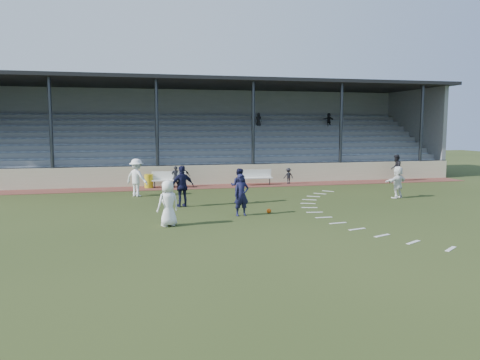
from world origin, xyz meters
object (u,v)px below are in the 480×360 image
Objects in this scene: bench_right at (256,176)px; official at (396,168)px; football at (269,211)px; player_navy_lead at (241,195)px; trash_bin at (149,181)px; bench_left at (169,178)px; player_white_lead at (168,203)px.

official is at bearing -1.81° from bench_right.
bench_right is 10.29× the size of football.
official reaches higher than football.
trash_bin is at bearing 102.04° from player_navy_lead.
bench_right is 9.59m from official.
trash_bin is 10.12m from player_navy_lead.
bench_left is 10.41× the size of football.
bench_left reaches higher than trash_bin.
bench_right is at bearing -47.45° from official.
player_navy_lead is (-3.17, -9.44, 0.27)m from bench_right.
football is 1.48m from player_navy_lead.
player_navy_lead is 0.98× the size of official.
trash_bin is 10.35m from football.
official is (14.91, -0.00, 0.30)m from bench_left.
player_navy_lead is at bearing -69.35° from bench_left.
official is at bearing -0.45° from trash_bin.
football is 0.12× the size of player_white_lead.
bench_left is at bearing -47.33° from official.
football is (-1.93, -9.18, -0.49)m from bench_right.
bench_left is 9.78m from football.
official is (15.80, 10.74, 0.05)m from player_white_lead.
football is at bearing -61.88° from bench_left.
bench_right reaches higher than trash_bin.
bench_left is 14.91m from official.
official is at bearing 7.78° from bench_left.
player_navy_lead is at bearing -70.78° from trash_bin.
bench_right is at bearing 78.15° from football.
official is at bearing 38.50° from football.
official is at bearing -167.68° from player_white_lead.
player_navy_lead is (-1.24, -0.26, 0.75)m from football.
bench_left is 1.20× the size of player_navy_lead.
official reaches higher than player_navy_lead.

